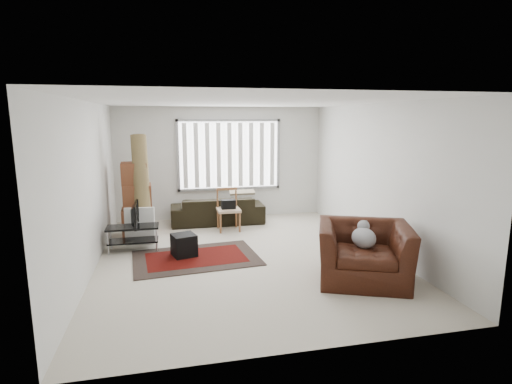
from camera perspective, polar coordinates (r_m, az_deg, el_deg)
The scene contains 11 objects.
room at distance 7.30m, azimuth -2.21°, elevation 5.22°, with size 6.00×6.02×2.71m.
persian_rug at distance 7.20m, azimuth -8.56°, elevation -9.28°, with size 2.27×1.63×0.02m.
tv_stand at distance 7.77m, azimuth -17.17°, elevation -5.60°, with size 0.94×0.42×0.47m.
tv at distance 7.69m, azimuth -17.31°, elevation -3.10°, with size 0.76×0.10×0.44m, color black.
subwoofer at distance 7.26m, azimuth -10.25°, elevation -7.46°, with size 0.39×0.39×0.39m, color black.
moving_boxes at distance 8.69m, azimuth -16.67°, elevation -1.33°, with size 0.66×0.61×1.53m.
white_flatpack at distance 8.12m, azimuth -16.26°, elevation -4.67°, with size 0.57×0.08×0.72m, color silver.
rolled_rug at distance 8.43m, azimuth -16.03°, elevation 0.74°, with size 0.32×0.32×2.10m, color brown.
sofa at distance 9.38m, azimuth -5.54°, elevation -1.98°, with size 2.14×0.93×0.82m, color black.
side_chair at distance 8.75m, azimuth -3.98°, elevation -2.23°, with size 0.50×0.50×0.92m.
armchair at distance 6.28m, azimuth 15.14°, elevation -7.78°, with size 1.68×1.59×1.00m.
Camera 1 is at (-1.26, -6.64, 2.43)m, focal length 28.00 mm.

